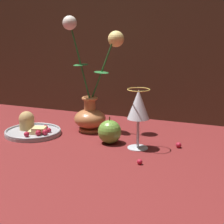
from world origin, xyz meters
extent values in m
plane|color=maroon|center=(0.00, 0.00, 0.00)|extent=(2.40, 2.40, 0.00)
cylinder|color=#B77042|center=(-0.08, 0.11, 0.01)|extent=(0.08, 0.08, 0.01)
ellipsoid|color=#B77042|center=(-0.08, 0.11, 0.04)|extent=(0.11, 0.11, 0.07)
cylinder|color=#B77042|center=(-0.08, 0.11, 0.09)|extent=(0.04, 0.04, 0.05)
torus|color=#B77042|center=(-0.08, 0.11, 0.11)|extent=(0.05, 0.05, 0.01)
cylinder|color=#23662D|center=(-0.11, 0.11, 0.24)|extent=(0.07, 0.01, 0.25)
ellipsoid|color=#23662D|center=(-0.11, 0.11, 0.22)|extent=(0.04, 0.07, 0.00)
sphere|color=silver|center=(-0.15, 0.11, 0.36)|extent=(0.05, 0.05, 0.05)
cylinder|color=#23662D|center=(-0.04, 0.12, 0.21)|extent=(0.09, 0.02, 0.20)
ellipsoid|color=#23662D|center=(-0.04, 0.12, 0.20)|extent=(0.08, 0.07, 0.00)
sphere|color=#EFD67A|center=(0.01, 0.13, 0.31)|extent=(0.05, 0.05, 0.05)
cylinder|color=#A3A3A8|center=(-0.24, 0.00, 0.01)|extent=(0.18, 0.18, 0.01)
torus|color=#A3A3A8|center=(-0.24, 0.00, 0.01)|extent=(0.18, 0.18, 0.01)
cylinder|color=tan|center=(-0.27, 0.01, 0.03)|extent=(0.05, 0.05, 0.04)
sphere|color=tan|center=(-0.27, 0.01, 0.05)|extent=(0.05, 0.05, 0.05)
cube|color=#DBBC7A|center=(-0.22, -0.01, 0.01)|extent=(0.05, 0.05, 0.01)
cube|color=#DBBC7A|center=(-0.20, -0.01, 0.03)|extent=(0.05, 0.05, 0.01)
sphere|color=#AD192D|center=(-0.22, -0.06, 0.02)|extent=(0.02, 0.02, 0.02)
sphere|color=#AD192D|center=(-0.19, -0.03, 0.02)|extent=(0.02, 0.02, 0.02)
sphere|color=#AD192D|center=(-0.18, -0.02, 0.02)|extent=(0.02, 0.02, 0.02)
sphere|color=#AD192D|center=(-0.18, 0.01, 0.02)|extent=(0.02, 0.02, 0.02)
sphere|color=#AD192D|center=(-0.21, 0.03, 0.02)|extent=(0.02, 0.02, 0.02)
cylinder|color=silver|center=(0.13, 0.00, 0.00)|extent=(0.06, 0.06, 0.00)
cylinder|color=silver|center=(0.13, 0.00, 0.05)|extent=(0.01, 0.01, 0.09)
cone|color=silver|center=(0.13, 0.00, 0.13)|extent=(0.06, 0.06, 0.09)
cone|color=#E5CC66|center=(0.13, 0.00, 0.12)|extent=(0.06, 0.06, 0.06)
torus|color=gold|center=(0.13, 0.00, 0.18)|extent=(0.07, 0.07, 0.00)
sphere|color=#669938|center=(0.03, 0.01, 0.04)|extent=(0.07, 0.07, 0.07)
cylinder|color=#4C3319|center=(0.03, 0.01, 0.08)|extent=(0.00, 0.00, 0.01)
sphere|color=#AD192D|center=(0.24, 0.05, 0.01)|extent=(0.02, 0.02, 0.02)
sphere|color=#AD192D|center=(0.17, -0.12, 0.01)|extent=(0.01, 0.01, 0.01)
camera|label=1|loc=(0.45, -1.00, 0.36)|focal=60.00mm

